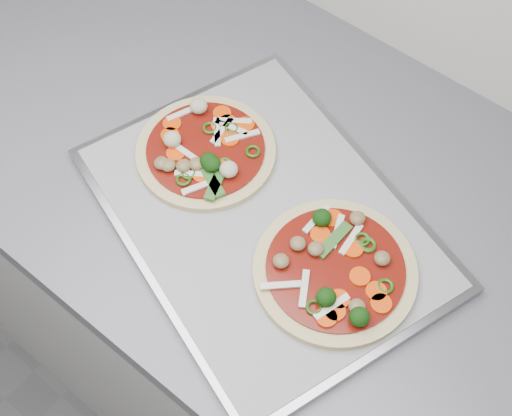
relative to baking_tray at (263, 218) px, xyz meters
The scene contains 4 objects.
baking_tray is the anchor object (origin of this frame).
parchment 0.01m from the baking_tray, behind, with size 0.43×0.31×0.00m, color gray.
pizza_left 0.12m from the baking_tray, 168.71° to the left, with size 0.26×0.26×0.03m.
pizza_right 0.12m from the baking_tray, ahead, with size 0.24×0.24×0.03m.
Camera 1 is at (-0.21, 0.87, 1.68)m, focal length 50.00 mm.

